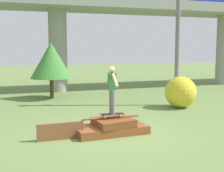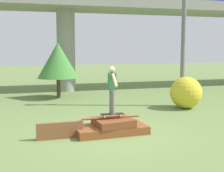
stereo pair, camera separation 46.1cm
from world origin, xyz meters
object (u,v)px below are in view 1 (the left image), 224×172
(skater, at_px, (112,87))
(utility_pole, at_px, (178,24))
(skateboard, at_px, (112,114))
(bush_yellow_flowering, at_px, (181,92))
(tree_behind_left, at_px, (51,60))

(skater, height_order, utility_pole, utility_pole)
(skateboard, distance_m, bush_yellow_flowering, 5.17)
(skateboard, bearing_deg, utility_pole, 39.56)
(utility_pole, distance_m, bush_yellow_flowering, 3.07)
(skater, distance_m, bush_yellow_flowering, 5.23)
(skateboard, distance_m, tree_behind_left, 7.55)
(tree_behind_left, bearing_deg, utility_pole, -36.02)
(skater, bearing_deg, bush_yellow_flowering, 35.33)
(utility_pole, bearing_deg, bush_yellow_flowering, -102.79)
(utility_pole, relative_size, tree_behind_left, 2.44)
(tree_behind_left, height_order, bush_yellow_flowering, tree_behind_left)
(skater, bearing_deg, skateboard, -90.00)
(skater, bearing_deg, tree_behind_left, 96.44)
(tree_behind_left, xyz_separation_m, bush_yellow_flowering, (5.05, -4.38, -1.30))
(skateboard, xyz_separation_m, bush_yellow_flowering, (4.22, 2.99, 0.09))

